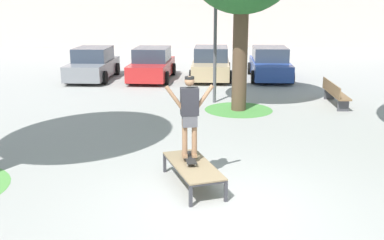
% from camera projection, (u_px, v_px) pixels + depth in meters
% --- Properties ---
extents(ground_plane, '(120.00, 120.00, 0.00)m').
position_uv_depth(ground_plane, '(216.00, 206.00, 8.45)').
color(ground_plane, '#999993').
extents(skate_box, '(1.30, 2.04, 0.46)m').
position_uv_depth(skate_box, '(193.00, 167.00, 9.25)').
color(skate_box, '#38383D').
rests_on(skate_box, ground).
extents(skateboard, '(0.30, 0.82, 0.09)m').
position_uv_depth(skateboard, '(190.00, 158.00, 9.41)').
color(skateboard, black).
rests_on(skateboard, skate_box).
extents(skater, '(1.00, 0.32, 1.69)m').
position_uv_depth(skater, '(190.00, 111.00, 9.15)').
color(skater, '#8E6647').
rests_on(skater, skateboard).
extents(grass_patch_mid_back, '(2.35, 2.35, 0.01)m').
position_uv_depth(grass_patch_mid_back, '(238.00, 110.00, 15.74)').
color(grass_patch_mid_back, '#47893D').
rests_on(grass_patch_mid_back, ground).
extents(car_grey, '(2.13, 4.30, 1.50)m').
position_uv_depth(car_grey, '(93.00, 65.00, 21.63)').
color(car_grey, slate).
rests_on(car_grey, ground).
extents(car_red, '(2.21, 4.34, 1.50)m').
position_uv_depth(car_red, '(152.00, 65.00, 21.54)').
color(car_red, red).
rests_on(car_red, ground).
extents(car_tan, '(2.13, 4.30, 1.50)m').
position_uv_depth(car_tan, '(211.00, 64.00, 21.82)').
color(car_tan, tan).
rests_on(car_tan, ground).
extents(car_blue, '(2.14, 4.31, 1.50)m').
position_uv_depth(car_blue, '(270.00, 64.00, 21.73)').
color(car_blue, '#28479E').
rests_on(car_blue, ground).
extents(park_bench, '(0.57, 2.42, 0.83)m').
position_uv_depth(park_bench, '(335.00, 93.00, 16.35)').
color(park_bench, brown).
rests_on(park_bench, ground).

